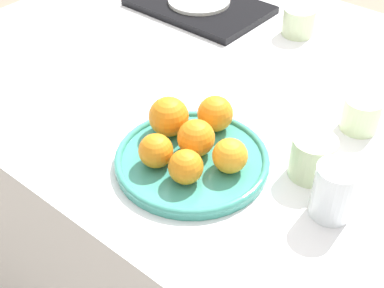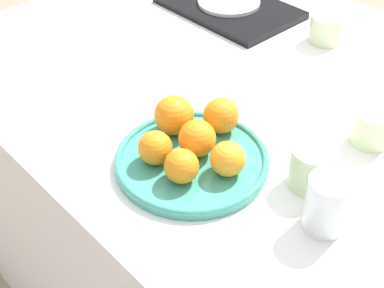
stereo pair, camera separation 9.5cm
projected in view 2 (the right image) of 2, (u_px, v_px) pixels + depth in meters
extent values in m
plane|color=gray|center=(228.00, 280.00, 1.74)|extent=(12.00, 12.00, 0.00)
cube|color=white|center=(234.00, 195.00, 1.49)|extent=(1.40, 1.07, 0.78)
cylinder|color=teal|center=(192.00, 161.00, 1.00)|extent=(0.29, 0.29, 0.02)
torus|color=teal|center=(192.00, 158.00, 0.99)|extent=(0.29, 0.29, 0.01)
sphere|color=orange|center=(174.00, 115.00, 1.03)|extent=(0.08, 0.08, 0.08)
sphere|color=orange|center=(197.00, 138.00, 0.98)|extent=(0.07, 0.07, 0.07)
sphere|color=orange|center=(181.00, 166.00, 0.93)|extent=(0.06, 0.06, 0.06)
sphere|color=orange|center=(155.00, 148.00, 0.97)|extent=(0.06, 0.06, 0.06)
sphere|color=orange|center=(228.00, 159.00, 0.94)|extent=(0.06, 0.06, 0.06)
sphere|color=orange|center=(221.00, 116.00, 1.04)|extent=(0.07, 0.07, 0.07)
cylinder|color=silver|center=(327.00, 204.00, 0.86)|extent=(0.07, 0.07, 0.10)
cube|color=black|center=(229.00, 7.00, 1.51)|extent=(0.38, 0.25, 0.02)
cylinder|color=silver|center=(229.00, 2.00, 1.50)|extent=(0.17, 0.17, 0.01)
cylinder|color=beige|center=(326.00, 29.00, 1.35)|extent=(0.08, 0.08, 0.07)
cylinder|color=beige|center=(372.00, 128.00, 1.04)|extent=(0.08, 0.08, 0.07)
cylinder|color=beige|center=(312.00, 167.00, 0.94)|extent=(0.08, 0.08, 0.08)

